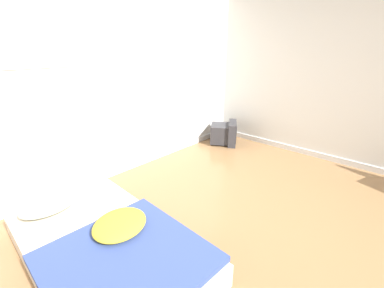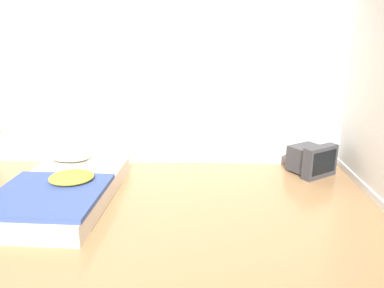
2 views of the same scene
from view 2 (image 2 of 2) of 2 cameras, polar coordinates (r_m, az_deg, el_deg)
ground_plane at (r=3.21m, az=-15.74°, el=-18.05°), size 20.00×20.00×0.00m
wall_back at (r=5.17m, az=-8.60°, el=11.04°), size 8.02×0.08×2.60m
mattress_bed at (r=4.38m, az=-19.18°, el=-6.52°), size 1.14×1.92×0.35m
crt_tv at (r=5.12m, az=17.73°, el=-2.26°), size 0.64×0.63×0.41m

